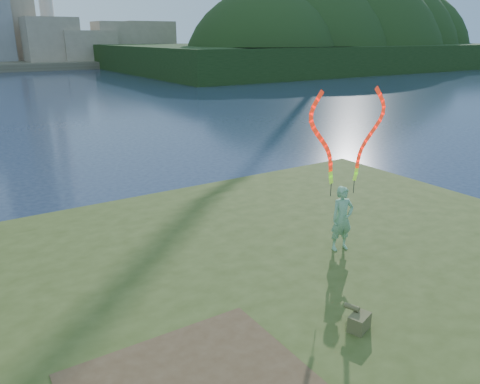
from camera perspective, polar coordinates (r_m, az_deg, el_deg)
ground at (r=10.43m, az=-2.39°, el=-12.53°), size 320.00×320.00×0.00m
grassy_knoll at (r=8.66m, az=5.64°, el=-17.15°), size 20.00×18.00×0.80m
wooded_hill at (r=93.34m, az=11.08°, el=14.93°), size 78.00×50.00×63.00m
woman_with_ribbons at (r=10.41m, az=12.53°, el=0.54°), size 1.96×0.52×3.87m
canvas_bag at (r=8.15m, az=14.27°, el=-15.01°), size 0.45×0.51×0.37m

